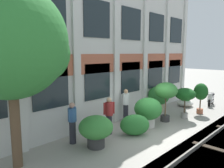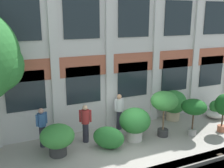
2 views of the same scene
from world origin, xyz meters
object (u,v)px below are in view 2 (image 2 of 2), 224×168
Objects in this scene: potted_plant_wide_bowl at (216,111)px; topiary_hedge at (109,138)px; potted_plant_terracotta_small at (164,103)px; resident_by_doorway at (42,126)px; potted_plant_fluted_column at (57,138)px; resident_near_plants at (119,110)px; resident_watching_tracks at (85,122)px; potted_plant_tall_urn at (224,106)px; potted_plant_glazed_jar at (135,122)px; potted_plant_ribbed_drum at (174,103)px; potted_plant_low_pan at (194,108)px.

potted_plant_wide_bowl is 0.83× the size of topiary_hedge.
potted_plant_terracotta_small reaches higher than resident_by_doorway.
potted_plant_terracotta_small is at bearing -169.38° from potted_plant_wide_bowl.
resident_near_plants reaches higher than potted_plant_fluted_column.
resident_near_plants reaches higher than resident_watching_tracks.
potted_plant_tall_urn reaches higher than topiary_hedge.
potted_plant_glazed_jar is 1.40m from topiary_hedge.
potted_plant_tall_urn reaches higher than potted_plant_wide_bowl.
potted_plant_ribbed_drum is at bearing 22.77° from potted_plant_glazed_jar.
potted_plant_ribbed_drum reaches higher than potted_plant_fluted_column.
potted_plant_fluted_column is at bearing 172.52° from potted_plant_tall_urn.
potted_plant_tall_urn is 8.13m from resident_by_doorway.
resident_by_doorway is (-0.41, 0.94, 0.17)m from potted_plant_fluted_column.
potted_plant_low_pan is (-2.59, -1.19, 0.92)m from potted_plant_wide_bowl.
resident_by_doorway is 1.01× the size of resident_watching_tracks.
resident_by_doorway is 0.97× the size of resident_near_plants.
potted_plant_wide_bowl is 6.60m from topiary_hedge.
potted_plant_glazed_jar is (-4.15, 0.89, -0.41)m from potted_plant_tall_urn.
potted_plant_tall_urn is 5.58m from topiary_hedge.
topiary_hedge is at bearing -161.10° from potted_plant_ribbed_drum.
topiary_hedge is (-6.55, -0.78, 0.10)m from potted_plant_wide_bowl.
potted_plant_wide_bowl is at bearing 6.83° from topiary_hedge.
potted_plant_glazed_jar is 1.33m from resident_near_plants.
potted_plant_wide_bowl is at bearing 61.41° from resident_by_doorway.
resident_by_doorway is at bearing 177.00° from potted_plant_wide_bowl.
potted_plant_ribbed_drum is 2.41m from potted_plant_wide_bowl.
potted_plant_low_pan reaches higher than potted_plant_glazed_jar.
potted_plant_glazed_jar is 0.86× the size of potted_plant_low_pan.
potted_plant_tall_urn is at bearing 49.94° from resident_near_plants.
resident_by_doorway is 1.78m from resident_watching_tracks.
potted_plant_fluted_column reaches higher than potted_plant_wide_bowl.
potted_plant_tall_urn is 1.26× the size of potted_plant_glazed_jar.
potted_plant_tall_urn is at bearing -61.03° from potted_plant_ribbed_drum.
potted_plant_wide_bowl is 7.24m from resident_watching_tracks.
potted_plant_glazed_jar is at bearing -7.57° from resident_near_plants.
potted_plant_tall_urn is 1.38× the size of potted_plant_fluted_column.
potted_plant_terracotta_small is 1.23× the size of potted_plant_low_pan.
potted_plant_ribbed_drum is at bearing 118.97° from potted_plant_tall_urn.
potted_plant_fluted_column is at bearing -169.63° from potted_plant_ribbed_drum.
potted_plant_low_pan is 1.30× the size of topiary_hedge.
topiary_hedge is at bearing 174.19° from potted_plant_low_pan.
potted_plant_low_pan is (-1.52, 0.26, 0.03)m from potted_plant_tall_urn.
potted_plant_low_pan is 4.07m from topiary_hedge.
resident_near_plants is at bearing 178.57° from potted_plant_ribbed_drum.
resident_near_plants reaches higher than potted_plant_glazed_jar.
potted_plant_tall_urn is 4.26m from potted_plant_glazed_jar.
potted_plant_low_pan is at bearing -100.19° from potted_plant_ribbed_drum.
potted_plant_tall_urn reaches higher than resident_near_plants.
potted_plant_glazed_jar reaches higher than potted_plant_fluted_column.
potted_plant_glazed_jar is at bearing 166.50° from potted_plant_low_pan.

